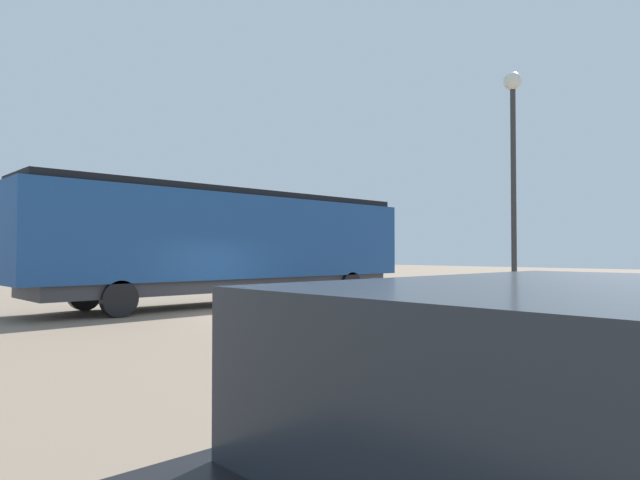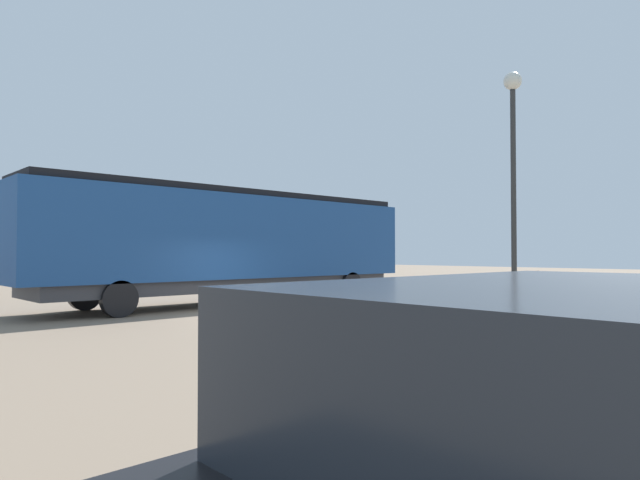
% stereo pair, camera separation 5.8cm
% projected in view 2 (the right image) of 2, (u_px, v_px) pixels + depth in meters
% --- Properties ---
extents(ground_plane, '(120.00, 120.00, 0.00)m').
position_uv_depth(ground_plane, '(257.00, 316.00, 16.60)').
color(ground_plane, '#84705B').
extents(locomotive, '(3.06, 15.57, 4.23)m').
position_uv_depth(locomotive, '(244.00, 241.00, 21.02)').
color(locomotive, navy).
rests_on(locomotive, ground_plane).
extents(lamp_post, '(0.55, 0.55, 7.43)m').
position_uv_depth(lamp_post, '(513.00, 143.00, 16.62)').
color(lamp_post, '#2D2D2D').
rests_on(lamp_post, ground_plane).
extents(platform_fence, '(0.05, 11.18, 1.13)m').
position_uv_depth(platform_fence, '(471.00, 284.00, 20.41)').
color(platform_fence, black).
rests_on(platform_fence, ground_plane).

